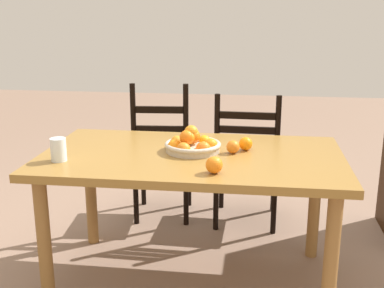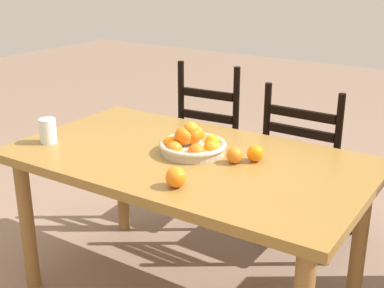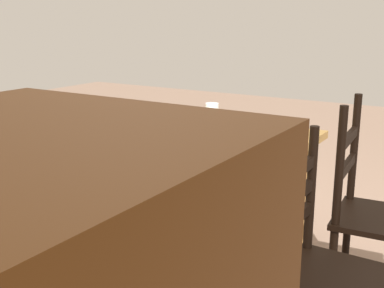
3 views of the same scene
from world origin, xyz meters
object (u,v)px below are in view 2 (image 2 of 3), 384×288
orange_loose_0 (176,177)px  drinking_glass (48,131)px  fruit_bowl (191,143)px  orange_loose_1 (234,155)px  orange_loose_2 (255,153)px  dining_table (188,174)px  chair_near_window (217,146)px  chair_by_cabinet (308,170)px

orange_loose_0 → drinking_glass: size_ratio=0.69×
fruit_bowl → orange_loose_1: 0.22m
orange_loose_0 → orange_loose_1: (0.07, 0.33, -0.01)m
orange_loose_2 → orange_loose_0: bearing=-108.5°
dining_table → fruit_bowl: bearing=99.1°
drinking_glass → orange_loose_0: bearing=-6.4°
chair_near_window → orange_loose_2: (0.59, -0.70, 0.30)m
chair_near_window → orange_loose_2: size_ratio=13.76×
orange_loose_0 → orange_loose_2: orange_loose_0 is taller
chair_by_cabinet → drinking_glass: 1.38m
fruit_bowl → drinking_glass: size_ratio=2.58×
dining_table → fruit_bowl: fruit_bowl is taller
dining_table → drinking_glass: bearing=-161.7°
chair_near_window → orange_loose_0: chair_near_window is taller
chair_by_cabinet → orange_loose_1: chair_by_cabinet is taller
chair_near_window → orange_loose_2: 0.97m
chair_by_cabinet → drinking_glass: (-0.91, -0.98, 0.34)m
dining_table → drinking_glass: (-0.64, -0.21, 0.14)m
dining_table → chair_near_window: (-0.31, 0.80, -0.18)m
chair_near_window → orange_loose_0: (0.46, -1.10, 0.30)m
chair_near_window → orange_loose_1: (0.53, -0.77, 0.30)m
orange_loose_1 → orange_loose_0: bearing=-101.7°
fruit_bowl → orange_loose_2: size_ratio=4.17×
chair_by_cabinet → chair_near_window: bearing=-1.4°
dining_table → chair_near_window: 0.88m
chair_near_window → chair_by_cabinet: 0.59m
dining_table → chair_by_cabinet: chair_by_cabinet is taller
dining_table → orange_loose_1: size_ratio=22.67×
chair_near_window → drinking_glass: size_ratio=8.53×
fruit_bowl → drinking_glass: bearing=-158.3°
chair_by_cabinet → orange_loose_1: (-0.06, -0.74, 0.31)m
orange_loose_1 → drinking_glass: 0.88m
dining_table → drinking_glass: size_ratio=13.54×
fruit_bowl → orange_loose_2: fruit_bowl is taller
drinking_glass → chair_near_window: bearing=72.4°
fruit_bowl → drinking_glass: 0.68m
orange_loose_2 → drinking_glass: bearing=-161.3°
orange_loose_0 → orange_loose_1: size_ratio=1.15×
dining_table → orange_loose_2: orange_loose_2 is taller
orange_loose_0 → orange_loose_2: 0.42m
dining_table → orange_loose_1: (0.21, 0.03, 0.12)m
orange_loose_0 → drinking_glass: 0.78m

